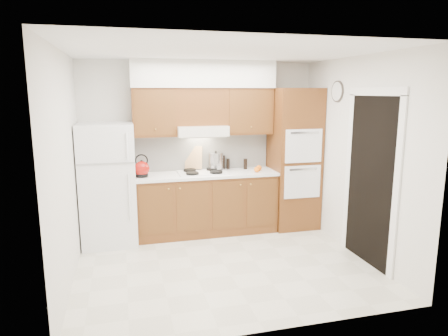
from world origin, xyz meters
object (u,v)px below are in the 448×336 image
object	(u,v)px
stock_pot	(216,161)
oven_cabinet	(294,159)
fridge	(108,184)
kettle	(142,169)

from	to	relation	value
stock_pot	oven_cabinet	bearing A→B (deg)	-8.81
fridge	kettle	xyz separation A→B (m)	(0.47, -0.00, 0.20)
fridge	oven_cabinet	size ratio (longest dim) A/B	0.78
fridge	kettle	size ratio (longest dim) A/B	7.80
kettle	oven_cabinet	bearing A→B (deg)	25.34
fridge	oven_cabinet	world-z (taller)	oven_cabinet
kettle	stock_pot	size ratio (longest dim) A/B	0.93
oven_cabinet	fridge	bearing A→B (deg)	-179.30
fridge	stock_pot	distance (m)	1.65
oven_cabinet	stock_pot	distance (m)	1.24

